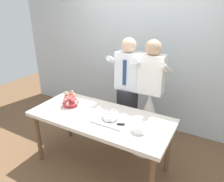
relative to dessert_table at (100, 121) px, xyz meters
The scene contains 8 objects.
ground_plane 0.70m from the dessert_table, ahead, with size 8.00×8.00×0.00m, color brown.
rear_wall 1.60m from the dessert_table, 90.00° to the left, with size 5.20×0.10×2.90m, color silver.
dessert_table is the anchor object (origin of this frame).
cupcake_stand 0.53m from the dessert_table, behind, with size 0.23×0.23×0.21m.
main_cake_tray 0.21m from the dessert_table, 12.91° to the right, with size 0.43×0.32×0.13m.
plate_stack 0.58m from the dessert_table, ahead, with size 0.18×0.18×0.08m.
person_groom 0.67m from the dessert_table, 84.77° to the left, with size 0.48×0.50×1.66m.
person_bride 0.80m from the dessert_table, 59.16° to the left, with size 0.56×0.56×1.66m.
Camera 1 is at (1.27, -1.96, 2.10)m, focal length 33.89 mm.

